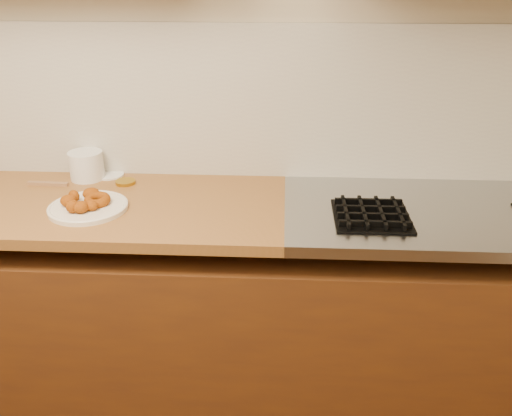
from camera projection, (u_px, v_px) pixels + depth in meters
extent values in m
cube|color=beige|center=(157.00, 63.00, 2.08)|extent=(4.00, 0.02, 2.70)
cube|color=#582D0F|center=(159.00, 317.00, 2.20)|extent=(3.60, 0.60, 0.77)
cube|color=#9EA0A5|center=(466.00, 215.00, 1.94)|extent=(1.30, 0.62, 0.04)
cube|color=#BAB5A7|center=(160.00, 102.00, 2.13)|extent=(3.60, 0.02, 0.60)
cube|color=black|center=(371.00, 216.00, 1.87)|extent=(0.26, 0.26, 0.01)
cube|color=black|center=(345.00, 212.00, 1.87)|extent=(0.01, 0.24, 0.02)
cube|color=black|center=(376.00, 224.00, 1.78)|extent=(0.24, 0.01, 0.02)
cube|color=black|center=(363.00, 212.00, 1.87)|extent=(0.01, 0.24, 0.02)
cube|color=black|center=(373.00, 216.00, 1.84)|extent=(0.24, 0.01, 0.02)
cube|color=black|center=(381.00, 213.00, 1.86)|extent=(0.01, 0.24, 0.02)
cube|color=black|center=(371.00, 209.00, 1.89)|extent=(0.24, 0.01, 0.02)
cube|color=black|center=(398.00, 213.00, 1.86)|extent=(0.01, 0.24, 0.02)
cube|color=black|center=(368.00, 202.00, 1.95)|extent=(0.24, 0.01, 0.02)
cylinder|color=silver|center=(88.00, 207.00, 1.93)|extent=(0.28, 0.28, 0.02)
torus|color=#99400C|center=(97.00, 200.00, 1.93)|extent=(0.12, 0.12, 0.04)
ellipsoid|color=#99400C|center=(74.00, 196.00, 1.94)|extent=(0.06, 0.06, 0.04)
ellipsoid|color=#99400C|center=(68.00, 201.00, 1.91)|extent=(0.07, 0.07, 0.04)
ellipsoid|color=#99400C|center=(73.00, 207.00, 1.86)|extent=(0.06, 0.06, 0.05)
ellipsoid|color=#99400C|center=(81.00, 207.00, 1.86)|extent=(0.07, 0.07, 0.04)
ellipsoid|color=#99400C|center=(91.00, 193.00, 1.97)|extent=(0.08, 0.08, 0.04)
ellipsoid|color=#99400C|center=(91.00, 206.00, 1.88)|extent=(0.05, 0.04, 0.04)
cylinder|color=white|center=(86.00, 165.00, 2.18)|extent=(0.17, 0.17, 0.11)
cylinder|color=white|center=(109.00, 175.00, 2.23)|extent=(0.13, 0.13, 0.01)
cylinder|color=#AD861D|center=(125.00, 182.00, 2.15)|extent=(0.09, 0.09, 0.01)
cube|color=#8F6541|center=(48.00, 184.00, 2.13)|extent=(0.16, 0.03, 0.01)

